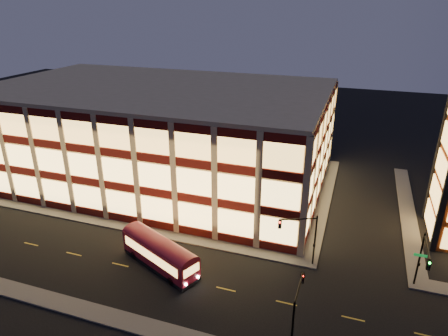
% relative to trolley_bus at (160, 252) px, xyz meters
% --- Properties ---
extents(ground, '(200.00, 200.00, 0.00)m').
position_rel_trolley_bus_xyz_m(ground, '(-8.23, 4.81, -1.87)').
color(ground, black).
rests_on(ground, ground).
extents(sidewalk_office_south, '(54.00, 2.00, 0.15)m').
position_rel_trolley_bus_xyz_m(sidewalk_office_south, '(-11.23, 5.81, -1.79)').
color(sidewalk_office_south, '#514F4C').
rests_on(sidewalk_office_south, ground).
extents(sidewalk_office_east, '(2.00, 30.00, 0.15)m').
position_rel_trolley_bus_xyz_m(sidewalk_office_east, '(14.77, 21.81, -1.79)').
color(sidewalk_office_east, '#514F4C').
rests_on(sidewalk_office_east, ground).
extents(sidewalk_tower_west, '(2.00, 30.00, 0.15)m').
position_rel_trolley_bus_xyz_m(sidewalk_tower_west, '(25.77, 21.81, -1.79)').
color(sidewalk_tower_west, '#514F4C').
rests_on(sidewalk_tower_west, ground).
extents(sidewalk_near, '(100.00, 2.00, 0.15)m').
position_rel_trolley_bus_xyz_m(sidewalk_near, '(-8.23, -8.19, -1.79)').
color(sidewalk_near, '#514F4C').
rests_on(sidewalk_near, ground).
extents(office_building, '(50.45, 30.45, 14.50)m').
position_rel_trolley_bus_xyz_m(office_building, '(-11.14, 21.72, 5.38)').
color(office_building, tan).
rests_on(office_building, ground).
extents(traffic_signal_far, '(3.79, 1.87, 6.00)m').
position_rel_trolley_bus_xyz_m(traffic_signal_far, '(13.98, 5.05, 2.25)').
color(traffic_signal_far, black).
rests_on(traffic_signal_far, ground).
extents(traffic_signal_right, '(1.20, 4.37, 6.00)m').
position_rel_trolley_bus_xyz_m(traffic_signal_right, '(25.27, 4.19, 2.24)').
color(traffic_signal_right, black).
rests_on(traffic_signal_right, ground).
extents(traffic_signal_near, '(0.32, 4.45, 6.00)m').
position_rel_trolley_bus_xyz_m(traffic_signal_near, '(15.27, -6.22, 2.26)').
color(traffic_signal_near, black).
rests_on(traffic_signal_near, ground).
extents(trolley_bus, '(10.07, 6.39, 3.37)m').
position_rel_trolley_bus_xyz_m(trolley_bus, '(0.00, 0.00, 0.00)').
color(trolley_bus, maroon).
rests_on(trolley_bus, ground).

